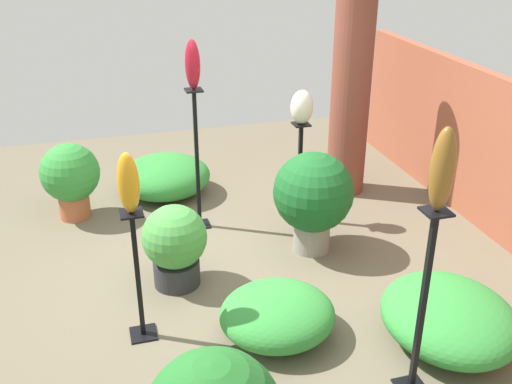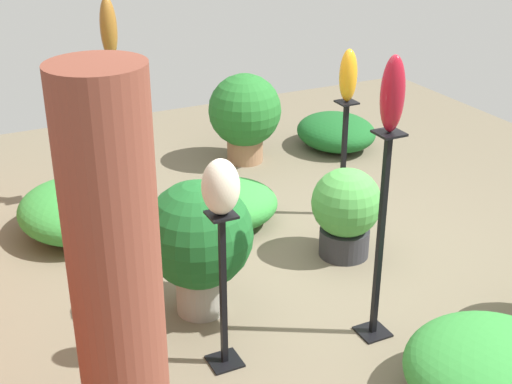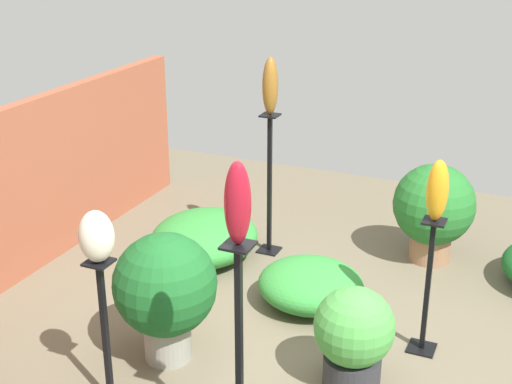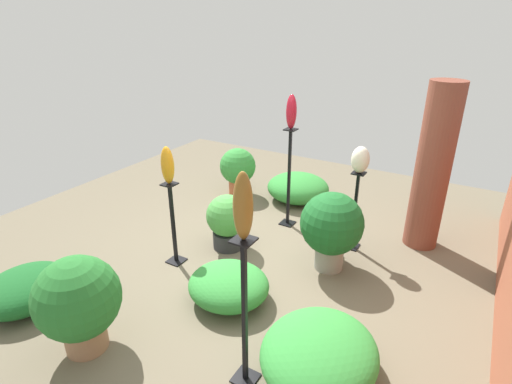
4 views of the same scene
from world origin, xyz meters
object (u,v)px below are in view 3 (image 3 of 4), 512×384
object	(u,v)px
art_vase_bronze	(270,86)
pedestal_bronze	(269,190)
pedestal_amber	(427,293)
pedestal_ivory	(106,341)
art_vase_amber	(437,191)
art_vase_ivory	(96,236)
art_vase_ruby	(238,203)
potted_plant_walkway_edge	(165,289)
potted_plant_back_center	(434,208)
pedestal_ruby	(239,368)
potted_plant_near_pillar	(354,335)

from	to	relation	value
art_vase_bronze	pedestal_bronze	bearing A→B (deg)	90.00
pedestal_amber	pedestal_ivory	size ratio (longest dim) A/B	1.00
art_vase_amber	art_vase_ivory	bearing A→B (deg)	129.34
art_vase_amber	art_vase_bronze	distance (m)	2.02
art_vase_bronze	art_vase_ruby	bearing A→B (deg)	-160.80
art_vase_ivory	potted_plant_walkway_edge	bearing A→B (deg)	-8.15
art_vase_bronze	potted_plant_back_center	xyz separation A→B (m)	(0.44, -1.45, -1.09)
pedestal_amber	pedestal_bronze	distance (m)	2.00
pedestal_amber	art_vase_ruby	xyz separation A→B (m)	(-1.60, 0.75, 1.18)
art_vase_ivory	art_vase_bronze	bearing A→B (deg)	-1.98
pedestal_ivory	art_vase_bronze	distance (m)	2.77
pedestal_bronze	pedestal_ivory	xyz separation A→B (m)	(-2.52, 0.09, -0.15)
pedestal_ivory	art_vase_amber	xyz separation A→B (m)	(1.45, -1.77, 0.80)
art_vase_ruby	potted_plant_walkway_edge	size ratio (longest dim) A/B	0.47
pedestal_bronze	art_vase_bronze	size ratio (longest dim) A/B	2.63
pedestal_ruby	potted_plant_back_center	size ratio (longest dim) A/B	1.53
pedestal_ivory	potted_plant_walkway_edge	bearing A→B (deg)	-8.15
potted_plant_near_pillar	pedestal_amber	bearing A→B (deg)	-30.31
art_vase_bronze	art_vase_ivory	size ratio (longest dim) A/B	1.55
art_vase_ruby	pedestal_bronze	bearing A→B (deg)	19.20
art_vase_bronze	potted_plant_near_pillar	xyz separation A→B (m)	(-1.69, -1.32, -1.22)
pedestal_ivory	art_vase_amber	bearing A→B (deg)	-50.66
pedestal_amber	art_vase_ivory	bearing A→B (deg)	129.34
pedestal_ivory	potted_plant_walkway_edge	world-z (taller)	pedestal_ivory
pedestal_amber	art_vase_ruby	size ratio (longest dim) A/B	2.28
pedestal_ruby	pedestal_ivory	bearing A→B (deg)	81.59
pedestal_bronze	potted_plant_near_pillar	bearing A→B (deg)	-142.00
pedestal_amber	art_vase_bronze	world-z (taller)	art_vase_bronze
art_vase_amber	potted_plant_walkway_edge	size ratio (longest dim) A/B	0.46
pedestal_amber	pedestal_ruby	bearing A→B (deg)	154.80
art_vase_amber	potted_plant_back_center	size ratio (longest dim) A/B	0.48
art_vase_bronze	art_vase_ruby	distance (m)	2.83
pedestal_ivory	potted_plant_walkway_edge	distance (m)	0.62
art_vase_ivory	potted_plant_back_center	size ratio (longest dim) A/B	0.36
pedestal_ruby	pedestal_ivory	xyz separation A→B (m)	(0.15, 1.02, -0.18)
art_vase_ruby	art_vase_ivory	distance (m)	1.12
pedestal_ivory	art_vase_ruby	xyz separation A→B (m)	(-0.15, -1.02, 1.18)
art_vase_amber	art_vase_ruby	size ratio (longest dim) A/B	0.96
pedestal_bronze	art_vase_bronze	bearing A→B (deg)	-90.00
pedestal_ivory	art_vase_ruby	world-z (taller)	art_vase_ruby
pedestal_ruby	art_vase_ruby	world-z (taller)	art_vase_ruby
potted_plant_near_pillar	potted_plant_back_center	xyz separation A→B (m)	(2.13, -0.13, 0.13)
pedestal_amber	art_vase_amber	world-z (taller)	art_vase_amber
pedestal_ivory	art_vase_ivory	bearing A→B (deg)	-135.00
potted_plant_walkway_edge	potted_plant_near_pillar	bearing A→B (deg)	-80.41
pedestal_amber	art_vase_ruby	distance (m)	2.13
pedestal_bronze	potted_plant_walkway_edge	size ratio (longest dim) A/B	1.39
pedestal_amber	art_vase_ruby	bearing A→B (deg)	154.80
art_vase_bronze	potted_plant_near_pillar	bearing A→B (deg)	-142.00
pedestal_bronze	pedestal_ivory	bearing A→B (deg)	178.02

